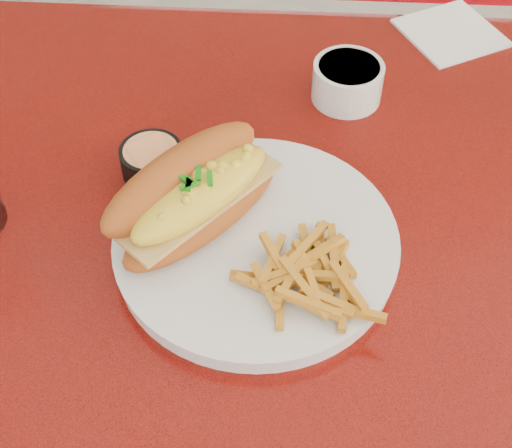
# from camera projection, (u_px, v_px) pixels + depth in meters

# --- Properties ---
(diner_table) EXTENTS (1.23, 0.83, 0.77)m
(diner_table) POSITION_uv_depth(u_px,v_px,m) (385.00, 320.00, 0.84)
(diner_table) COLOR red
(diner_table) RESTS_ON ground
(booth_bench_far) EXTENTS (1.20, 0.51, 0.90)m
(booth_bench_far) POSITION_uv_depth(u_px,v_px,m) (345.00, 95.00, 1.61)
(booth_bench_far) COLOR #A00A13
(booth_bench_far) RESTS_ON ground
(dinner_plate) EXTENTS (0.35, 0.35, 0.02)m
(dinner_plate) POSITION_uv_depth(u_px,v_px,m) (256.00, 243.00, 0.69)
(dinner_plate) COLOR silver
(dinner_plate) RESTS_ON diner_table
(mac_hoagie) EXTENTS (0.20, 0.21, 0.09)m
(mac_hoagie) POSITION_uv_depth(u_px,v_px,m) (194.00, 194.00, 0.68)
(mac_hoagie) COLOR #A8511B
(mac_hoagie) RESTS_ON dinner_plate
(fries_pile) EXTENTS (0.10, 0.09, 0.03)m
(fries_pile) POSITION_uv_depth(u_px,v_px,m) (303.00, 274.00, 0.64)
(fries_pile) COLOR orange
(fries_pile) RESTS_ON dinner_plate
(fork) EXTENTS (0.04, 0.15, 0.00)m
(fork) POSITION_uv_depth(u_px,v_px,m) (329.00, 228.00, 0.70)
(fork) COLOR silver
(fork) RESTS_ON dinner_plate
(gravy_ramekin) EXTENTS (0.11, 0.11, 0.05)m
(gravy_ramekin) POSITION_uv_depth(u_px,v_px,m) (348.00, 81.00, 0.84)
(gravy_ramekin) COLOR silver
(gravy_ramekin) RESTS_ON diner_table
(sauce_cup_left) EXTENTS (0.08, 0.08, 0.03)m
(sauce_cup_left) POSITION_uv_depth(u_px,v_px,m) (152.00, 160.00, 0.76)
(sauce_cup_left) COLOR black
(sauce_cup_left) RESTS_ON diner_table
(paper_napkin) EXTENTS (0.16, 0.16, 0.00)m
(paper_napkin) POSITION_uv_depth(u_px,v_px,m) (451.00, 33.00, 0.94)
(paper_napkin) COLOR white
(paper_napkin) RESTS_ON diner_table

